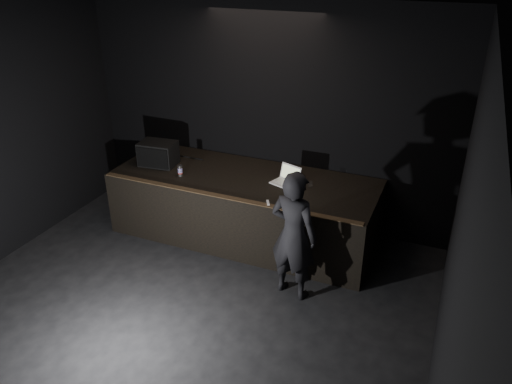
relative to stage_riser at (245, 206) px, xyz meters
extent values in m
plane|color=black|center=(0.00, -2.73, -0.50)|extent=(7.00, 7.00, 0.00)
cube|color=black|center=(0.00, 0.77, 1.25)|extent=(6.00, 0.10, 3.50)
cube|color=black|center=(3.00, -2.73, 1.25)|extent=(0.10, 7.00, 3.50)
cube|color=black|center=(0.00, -2.73, 3.00)|extent=(6.00, 7.00, 0.04)
cube|color=black|center=(0.00, 0.00, 0.00)|extent=(4.00, 1.50, 1.00)
cube|color=brown|center=(0.00, -0.71, 0.51)|extent=(3.92, 0.10, 0.01)
cube|color=black|center=(-1.45, -0.08, 0.69)|extent=(0.60, 0.45, 0.37)
cube|color=black|center=(-1.43, -0.29, 0.69)|extent=(0.52, 0.07, 0.31)
cylinder|color=black|center=(-1.38, 0.34, 0.51)|extent=(1.00, 0.04, 0.02)
cube|color=silver|center=(0.63, 0.01, 0.51)|extent=(0.42, 0.35, 0.02)
cube|color=silver|center=(0.63, 0.01, 0.52)|extent=(0.33, 0.24, 0.00)
cube|color=silver|center=(0.68, 0.16, 0.63)|extent=(0.36, 0.19, 0.23)
cube|color=gold|center=(0.68, 0.15, 0.63)|extent=(0.31, 0.15, 0.18)
cylinder|color=silver|center=(-0.91, -0.33, 0.59)|extent=(0.07, 0.07, 0.17)
cylinder|color=navy|center=(-0.91, -0.33, 0.59)|extent=(0.07, 0.07, 0.08)
cylinder|color=#B32810|center=(-0.91, -0.33, 0.55)|extent=(0.07, 0.07, 0.01)
cylinder|color=white|center=(1.02, 0.05, 0.54)|extent=(0.07, 0.07, 0.09)
cube|color=white|center=(0.65, -0.65, 0.51)|extent=(0.09, 0.13, 0.03)
imported|color=black|center=(1.17, -1.10, 0.38)|extent=(0.71, 0.53, 1.75)
camera|label=1|loc=(2.82, -6.20, 3.65)|focal=35.00mm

